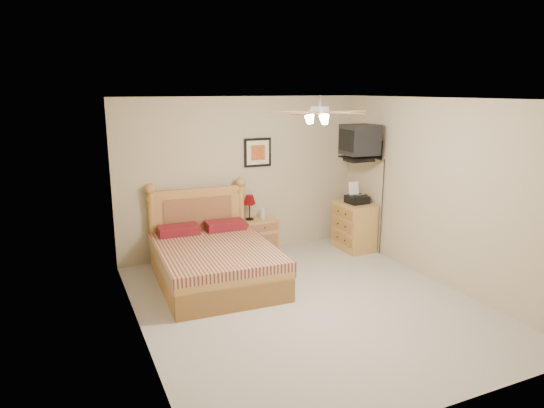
{
  "coord_description": "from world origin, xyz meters",
  "views": [
    {
      "loc": [
        -2.69,
        -4.9,
        2.6
      ],
      "look_at": [
        -0.08,
        0.9,
        1.09
      ],
      "focal_mm": 32.0,
      "sensor_mm": 36.0,
      "label": 1
    }
  ],
  "objects": [
    {
      "name": "ceiling",
      "position": [
        0.0,
        0.0,
        2.5
      ],
      "size": [
        4.0,
        4.5,
        0.04
      ],
      "primitive_type": "cube",
      "color": "white",
      "rests_on": "ground"
    },
    {
      "name": "lotion_bottle",
      "position": [
        0.25,
        2.0,
        0.69
      ],
      "size": [
        0.09,
        0.09,
        0.22
      ],
      "primitive_type": "imported",
      "rotation": [
        0.0,
        0.0,
        -0.02
      ],
      "color": "silver",
      "rests_on": "nightstand"
    },
    {
      "name": "wall_front",
      "position": [
        0.0,
        -2.25,
        1.25
      ],
      "size": [
        4.0,
        0.04,
        2.5
      ],
      "primitive_type": "cube",
      "color": "tan",
      "rests_on": "ground"
    },
    {
      "name": "fax_machine",
      "position": [
        1.74,
        1.55,
        0.96
      ],
      "size": [
        0.32,
        0.34,
        0.34
      ],
      "primitive_type": null,
      "rotation": [
        0.0,
        0.0,
        0.02
      ],
      "color": "black",
      "rests_on": "dresser"
    },
    {
      "name": "magazine_lower",
      "position": [
        1.75,
        1.8,
        0.8
      ],
      "size": [
        0.23,
        0.3,
        0.03
      ],
      "primitive_type": "imported",
      "rotation": [
        0.0,
        0.0,
        -0.06
      ],
      "color": "#BFB499",
      "rests_on": "dresser"
    },
    {
      "name": "wall_left",
      "position": [
        -2.0,
        0.0,
        1.25
      ],
      "size": [
        0.04,
        4.5,
        2.5
      ],
      "primitive_type": "cube",
      "color": "tan",
      "rests_on": "ground"
    },
    {
      "name": "wall_right",
      "position": [
        2.0,
        0.0,
        1.25
      ],
      "size": [
        0.04,
        4.5,
        2.5
      ],
      "primitive_type": "cube",
      "color": "tan",
      "rests_on": "ground"
    },
    {
      "name": "wall_back",
      "position": [
        0.0,
        2.25,
        1.25
      ],
      "size": [
        4.0,
        0.04,
        2.5
      ],
      "primitive_type": "cube",
      "color": "tan",
      "rests_on": "ground"
    },
    {
      "name": "wall_tv",
      "position": [
        1.75,
        1.34,
        1.81
      ],
      "size": [
        0.56,
        0.46,
        0.58
      ],
      "primitive_type": null,
      "color": "black",
      "rests_on": "wall_right"
    },
    {
      "name": "floor",
      "position": [
        0.0,
        0.0,
        0.0
      ],
      "size": [
        4.5,
        4.5,
        0.0
      ],
      "primitive_type": "plane",
      "color": "#ABA49A",
      "rests_on": "ground"
    },
    {
      "name": "bed",
      "position": [
        -0.82,
        1.12,
        0.64
      ],
      "size": [
        1.58,
        2.03,
        1.27
      ],
      "primitive_type": null,
      "rotation": [
        0.0,
        0.0,
        -0.04
      ],
      "color": "#C68A3B",
      "rests_on": "ground"
    },
    {
      "name": "table_lamp",
      "position": [
        0.05,
        2.04,
        0.78
      ],
      "size": [
        0.22,
        0.22,
        0.4
      ],
      "primitive_type": null,
      "rotation": [
        0.0,
        0.0,
        -0.01
      ],
      "color": "#5B0409",
      "rests_on": "nightstand"
    },
    {
      "name": "dresser",
      "position": [
        1.73,
        1.59,
        0.4
      ],
      "size": [
        0.47,
        0.67,
        0.79
      ],
      "primitive_type": "cube",
      "rotation": [
        0.0,
        0.0,
        0.0
      ],
      "color": "#B18948",
      "rests_on": "ground"
    },
    {
      "name": "framed_picture",
      "position": [
        0.27,
        2.23,
        1.62
      ],
      "size": [
        0.46,
        0.04,
        0.46
      ],
      "primitive_type": "cube",
      "color": "black",
      "rests_on": "wall_back"
    },
    {
      "name": "ceiling_fan",
      "position": [
        0.0,
        -0.2,
        2.36
      ],
      "size": [
        1.14,
        1.14,
        0.28
      ],
      "primitive_type": null,
      "color": "silver",
      "rests_on": "ceiling"
    },
    {
      "name": "magazine_upper",
      "position": [
        1.75,
        1.79,
        0.83
      ],
      "size": [
        0.26,
        0.33,
        0.02
      ],
      "primitive_type": "imported",
      "rotation": [
        0.0,
        0.0,
        -0.13
      ],
      "color": "tan",
      "rests_on": "magazine_lower"
    },
    {
      "name": "nightstand",
      "position": [
        0.19,
        2.0,
        0.29
      ],
      "size": [
        0.55,
        0.42,
        0.58
      ],
      "primitive_type": "cube",
      "rotation": [
        0.0,
        0.0,
        0.04
      ],
      "color": "#A6693C",
      "rests_on": "ground"
    }
  ]
}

